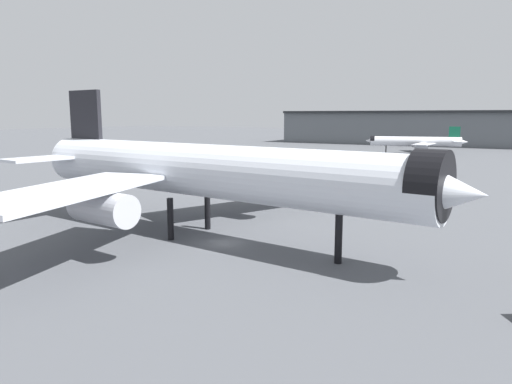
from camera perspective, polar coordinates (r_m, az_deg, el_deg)
ground at (r=56.20m, az=-3.78°, el=-6.12°), size 900.00×900.00×0.00m
airliner_near_gate at (r=57.66m, az=-6.31°, el=2.45°), size 63.15×57.38×18.40m
airliner_far_taxiway at (r=196.53m, az=18.59°, el=5.75°), size 37.64×33.61×10.56m
terminal_building at (r=253.04m, az=23.26°, el=7.07°), size 174.18×33.36×25.42m
traffic_cone_near_nose at (r=81.61m, az=19.33°, el=-1.60°), size 0.45×0.45×0.56m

